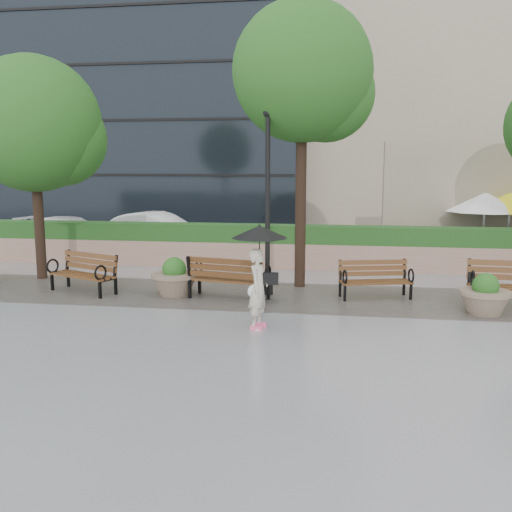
# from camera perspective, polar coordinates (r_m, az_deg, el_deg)

# --- Properties ---
(ground) EXTENTS (100.00, 100.00, 0.00)m
(ground) POSITION_cam_1_polar(r_m,az_deg,el_deg) (11.54, -7.48, -7.13)
(ground) COLOR gray
(ground) RESTS_ON ground
(cobble_strip) EXTENTS (28.00, 3.20, 0.01)m
(cobble_strip) POSITION_cam_1_polar(r_m,az_deg,el_deg) (14.34, -4.14, -3.82)
(cobble_strip) COLOR #383330
(cobble_strip) RESTS_ON ground
(hedge_wall) EXTENTS (24.00, 0.80, 1.35)m
(hedge_wall) POSITION_cam_1_polar(r_m,az_deg,el_deg) (18.08, -1.34, 1.02)
(hedge_wall) COLOR tan
(hedge_wall) RESTS_ON ground
(asphalt_street) EXTENTS (40.00, 7.00, 0.00)m
(asphalt_street) POSITION_cam_1_polar(r_m,az_deg,el_deg) (22.08, 0.48, 0.76)
(asphalt_street) COLOR black
(asphalt_street) RESTS_ON ground
(bldg_stone) EXTENTS (18.00, 10.00, 20.00)m
(bldg_stone) POSITION_cam_1_polar(r_m,az_deg,el_deg) (34.98, 21.18, 19.73)
(bldg_stone) COLOR tan
(bldg_stone) RESTS_ON ground
(bench_1) EXTENTS (1.97, 1.40, 0.99)m
(bench_1) POSITION_cam_1_polar(r_m,az_deg,el_deg) (15.08, -16.87, -2.43)
(bench_1) COLOR brown
(bench_1) RESTS_ON ground
(bench_2) EXTENTS (2.04, 1.15, 1.03)m
(bench_2) POSITION_cam_1_polar(r_m,az_deg,el_deg) (13.74, -2.76, -3.09)
(bench_2) COLOR brown
(bench_2) RESTS_ON ground
(bench_3) EXTENTS (1.81, 1.07, 0.91)m
(bench_3) POSITION_cam_1_polar(r_m,az_deg,el_deg) (14.11, 11.82, -3.11)
(bench_3) COLOR brown
(bench_3) RESTS_ON ground
(planter_left) EXTENTS (1.15, 1.15, 0.96)m
(planter_left) POSITION_cam_1_polar(r_m,az_deg,el_deg) (14.27, -8.15, -2.43)
(planter_left) COLOR #7F6B56
(planter_left) RESTS_ON ground
(planter_right) EXTENTS (1.09, 1.09, 0.91)m
(planter_right) POSITION_cam_1_polar(r_m,az_deg,el_deg) (13.30, 21.91, -3.95)
(planter_right) COLOR #7F6B56
(planter_right) RESTS_ON ground
(lamppost) EXTENTS (0.28, 0.28, 4.56)m
(lamppost) POSITION_cam_1_polar(r_m,az_deg,el_deg) (13.98, 1.17, 4.24)
(lamppost) COLOR black
(lamppost) RESTS_ON ground
(tree_0) EXTENTS (3.75, 3.71, 6.17)m
(tree_0) POSITION_cam_1_polar(r_m,az_deg,el_deg) (17.13, -20.79, 11.84)
(tree_0) COLOR black
(tree_0) RESTS_ON ground
(tree_1) EXTENTS (3.61, 3.54, 7.30)m
(tree_1) POSITION_cam_1_polar(r_m,az_deg,el_deg) (15.13, 5.27, 17.31)
(tree_1) COLOR black
(tree_1) RESTS_ON ground
(patio_umb_white) EXTENTS (2.50, 2.50, 2.30)m
(patio_umb_white) POSITION_cam_1_polar(r_m,az_deg,el_deg) (20.06, 21.93, 4.97)
(patio_umb_white) COLOR black
(patio_umb_white) RESTS_ON ground
(patio_umb_yellow_a) EXTENTS (2.50, 2.50, 2.30)m
(patio_umb_yellow_a) POSITION_cam_1_polar(r_m,az_deg,el_deg) (20.33, 24.06, 4.89)
(patio_umb_yellow_a) COLOR black
(patio_umb_yellow_a) RESTS_ON ground
(car_left) EXTENTS (4.45, 2.38, 1.23)m
(car_left) POSITION_cam_1_polar(r_m,az_deg,el_deg) (23.10, -18.01, 2.22)
(car_left) COLOR white
(car_left) RESTS_ON ground
(car_right) EXTENTS (4.54, 2.42, 1.42)m
(car_right) POSITION_cam_1_polar(r_m,az_deg,el_deg) (21.99, -9.83, 2.46)
(car_right) COLOR white
(car_right) RESTS_ON ground
(pedestrian) EXTENTS (1.11, 1.11, 2.04)m
(pedestrian) POSITION_cam_1_polar(r_m,az_deg,el_deg) (11.14, 0.29, -1.07)
(pedestrian) COLOR beige
(pedestrian) RESTS_ON ground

